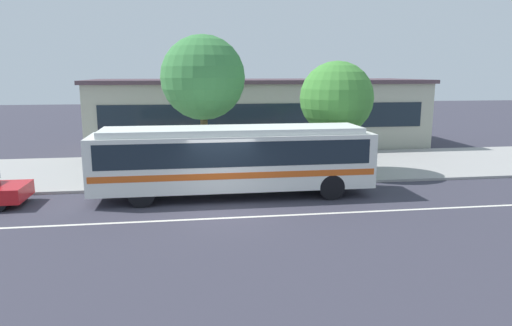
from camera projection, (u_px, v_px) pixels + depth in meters
The scene contains 11 objects.
ground_plane at pixel (224, 211), 16.80m from camera, with size 120.00×120.00×0.00m, color #363542.
sidewalk_slab at pixel (212, 168), 23.98m from camera, with size 60.00×8.00×0.12m, color #9A9895.
lane_stripe_center at pixel (226, 218), 16.03m from camera, with size 56.00×0.16×0.01m, color silver.
transit_bus at pixel (234, 157), 18.56m from camera, with size 11.06×2.46×2.80m.
pedestrian_waiting_near_sign at pixel (323, 153), 22.37m from camera, with size 0.47×0.47×1.72m.
pedestrian_walking_along_curb at pixel (226, 155), 21.86m from camera, with size 0.46×0.46×1.71m.
pedestrian_standing_by_tree at pixel (217, 156), 21.39m from camera, with size 0.48×0.48×1.75m.
bus_stop_sign at pixel (336, 143), 21.29m from camera, with size 0.16×0.43×2.52m.
street_tree_near_stop at pixel (203, 78), 21.60m from camera, with size 3.92×3.92×6.53m.
street_tree_mid_block at pixel (337, 98), 22.24m from camera, with size 3.51×3.51×5.35m.
station_building at pixel (258, 113), 31.45m from camera, with size 21.81×7.41×4.46m.
Camera 1 is at (-1.24, -16.15, 4.93)m, focal length 32.74 mm.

